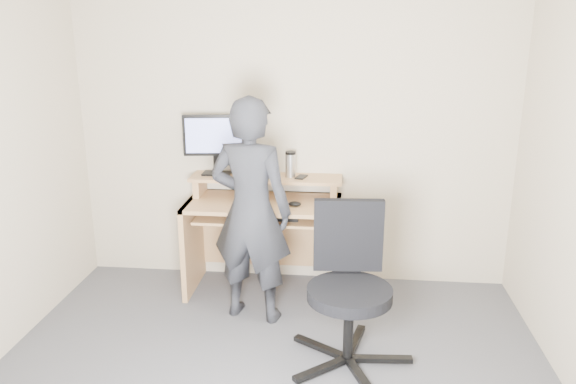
% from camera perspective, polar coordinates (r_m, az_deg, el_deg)
% --- Properties ---
extents(back_wall, '(3.50, 0.02, 2.50)m').
position_cam_1_polar(back_wall, '(4.50, 0.51, 6.19)').
color(back_wall, beige).
rests_on(back_wall, ground).
extents(desk, '(1.20, 0.60, 0.91)m').
position_cam_1_polar(desk, '(4.49, -2.32, -3.12)').
color(desk, tan).
rests_on(desk, ground).
extents(monitor, '(0.51, 0.14, 0.48)m').
position_cam_1_polar(monitor, '(4.49, -7.38, 5.35)').
color(monitor, black).
rests_on(monitor, desk).
extents(external_drive, '(0.11, 0.15, 0.20)m').
position_cam_1_polar(external_drive, '(4.45, -4.04, 2.86)').
color(external_drive, black).
rests_on(external_drive, desk).
extents(travel_mug, '(0.10, 0.10, 0.18)m').
position_cam_1_polar(travel_mug, '(4.43, 0.25, 2.72)').
color(travel_mug, silver).
rests_on(travel_mug, desk).
extents(smartphone, '(0.10, 0.14, 0.01)m').
position_cam_1_polar(smartphone, '(4.42, 1.36, 1.54)').
color(smartphone, black).
rests_on(smartphone, desk).
extents(charger, '(0.06, 0.05, 0.03)m').
position_cam_1_polar(charger, '(4.37, -3.94, 1.51)').
color(charger, black).
rests_on(charger, desk).
extents(headphones, '(0.17, 0.17, 0.06)m').
position_cam_1_polar(headphones, '(4.54, -4.66, 1.93)').
color(headphones, silver).
rests_on(headphones, desk).
extents(keyboard, '(0.46, 0.19, 0.03)m').
position_cam_1_polar(keyboard, '(4.29, -1.96, -2.41)').
color(keyboard, black).
rests_on(keyboard, desk).
extents(mouse, '(0.10, 0.07, 0.04)m').
position_cam_1_polar(mouse, '(4.23, 0.70, -1.22)').
color(mouse, black).
rests_on(mouse, desk).
extents(office_chair, '(0.77, 0.79, 0.99)m').
position_cam_1_polar(office_chair, '(3.54, 6.21, -8.91)').
color(office_chair, black).
rests_on(office_chair, ground).
extents(person, '(0.66, 0.50, 1.62)m').
position_cam_1_polar(person, '(3.94, -3.79, -1.96)').
color(person, black).
rests_on(person, ground).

